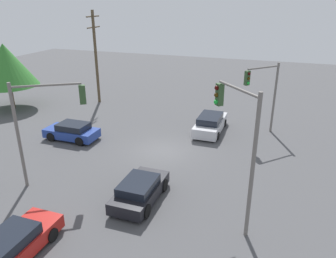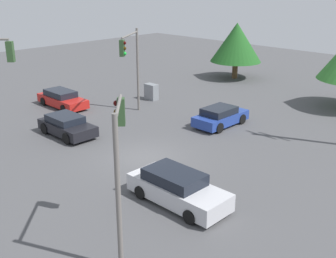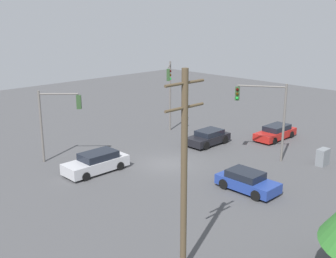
# 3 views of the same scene
# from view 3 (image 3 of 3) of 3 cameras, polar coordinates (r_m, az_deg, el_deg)

# --- Properties ---
(ground_plane) EXTENTS (80.00, 80.00, 0.00)m
(ground_plane) POSITION_cam_3_polar(r_m,az_deg,el_deg) (32.34, -0.27, -4.77)
(ground_plane) COLOR #4C4C4F
(sedan_red) EXTENTS (4.63, 1.88, 1.27)m
(sedan_red) POSITION_cam_3_polar(r_m,az_deg,el_deg) (39.72, 14.37, -0.45)
(sedan_red) COLOR red
(sedan_red) RESTS_ON ground_plane
(sedan_silver) EXTENTS (4.79, 2.00, 1.46)m
(sedan_silver) POSITION_cam_3_polar(r_m,az_deg,el_deg) (31.04, -9.66, -4.50)
(sedan_silver) COLOR silver
(sedan_silver) RESTS_ON ground_plane
(sedan_blue) EXTENTS (1.94, 4.06, 1.30)m
(sedan_blue) POSITION_cam_3_polar(r_m,az_deg,el_deg) (27.96, 10.65, -6.98)
(sedan_blue) COLOR #233D93
(sedan_blue) RESTS_ON ground_plane
(sedan_dark) EXTENTS (4.11, 1.98, 1.28)m
(sedan_dark) POSITION_cam_3_polar(r_m,az_deg,el_deg) (37.07, 5.46, -1.14)
(sedan_dark) COLOR black
(sedan_dark) RESTS_ON ground_plane
(traffic_signal_main) EXTENTS (2.48, 2.32, 5.60)m
(traffic_signal_main) POSITION_cam_3_polar(r_m,az_deg,el_deg) (32.88, -14.77, 2.00)
(traffic_signal_main) COLOR slate
(traffic_signal_main) RESTS_ON ground_plane
(traffic_signal_cross) EXTENTS (2.30, 3.34, 6.08)m
(traffic_signal_cross) POSITION_cam_3_polar(r_m,az_deg,el_deg) (32.97, 12.96, 2.79)
(traffic_signal_cross) COLOR slate
(traffic_signal_cross) RESTS_ON ground_plane
(traffic_signal_aux) EXTENTS (2.49, 2.31, 6.76)m
(traffic_signal_aux) POSITION_cam_3_polar(r_m,az_deg,el_deg) (39.46, 0.21, 5.80)
(traffic_signal_aux) COLOR slate
(traffic_signal_aux) RESTS_ON ground_plane
(utility_pole_tall) EXTENTS (2.20, 0.28, 9.09)m
(utility_pole_tall) POSITION_cam_3_polar(r_m,az_deg,el_deg) (17.85, 2.19, -5.45)
(utility_pole_tall) COLOR brown
(utility_pole_tall) RESTS_ON ground_plane
(electrical_cabinet) EXTENTS (1.08, 0.64, 1.29)m
(electrical_cabinet) POSITION_cam_3_polar(r_m,az_deg,el_deg) (34.00, 20.23, -3.59)
(electrical_cabinet) COLOR gray
(electrical_cabinet) RESTS_ON ground_plane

